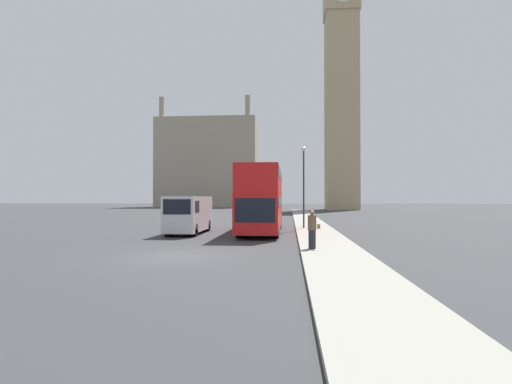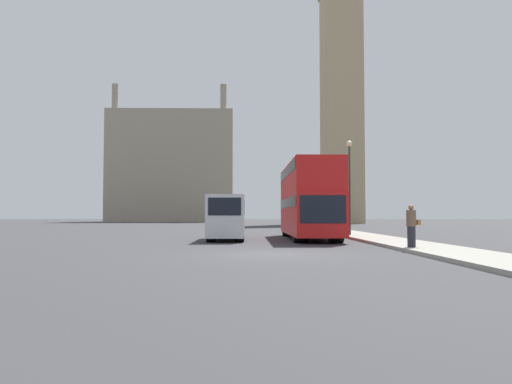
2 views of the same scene
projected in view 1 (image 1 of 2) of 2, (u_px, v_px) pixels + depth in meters
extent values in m
plane|color=#333335|center=(177.00, 256.00, 16.09)|extent=(300.00, 300.00, 0.00)
cube|color=gray|center=(336.00, 256.00, 15.56)|extent=(2.71, 120.00, 0.15)
cube|color=tan|center=(342.00, 112.00, 79.87)|extent=(6.31, 6.31, 38.95)
cube|color=#9E937F|center=(208.00, 163.00, 102.69)|extent=(25.29, 10.80, 22.48)
cylinder|color=#9E937F|center=(162.00, 107.00, 99.21)|extent=(1.30, 1.30, 4.95)
cylinder|color=#9E937F|center=(248.00, 105.00, 97.42)|extent=(1.30, 1.30, 4.95)
cube|color=red|center=(262.00, 212.00, 27.14)|extent=(2.51, 10.89, 2.24)
cube|color=red|center=(262.00, 182.00, 27.17)|extent=(2.51, 10.67, 1.79)
cube|color=black|center=(262.00, 202.00, 27.15)|extent=(2.55, 10.45, 0.55)
cube|color=black|center=(262.00, 175.00, 27.18)|extent=(2.55, 10.23, 0.55)
cube|color=black|center=(255.00, 210.00, 21.70)|extent=(2.21, 0.03, 1.34)
cylinder|color=black|center=(242.00, 229.00, 23.40)|extent=(0.70, 1.07, 1.07)
cylinder|color=black|center=(273.00, 229.00, 23.25)|extent=(0.70, 1.07, 1.07)
cylinder|color=black|center=(254.00, 221.00, 31.00)|extent=(0.70, 1.07, 1.07)
cylinder|color=black|center=(277.00, 221.00, 30.85)|extent=(0.70, 1.07, 1.07)
cube|color=silver|center=(189.00, 213.00, 26.33)|extent=(1.96, 5.79, 2.24)
cube|color=black|center=(177.00, 207.00, 23.44)|extent=(1.66, 0.02, 0.90)
cube|color=black|center=(181.00, 206.00, 24.46)|extent=(1.99, 1.04, 0.72)
cylinder|color=black|center=(169.00, 230.00, 24.42)|extent=(0.49, 0.80, 0.80)
cylinder|color=black|center=(193.00, 230.00, 24.29)|extent=(0.49, 0.80, 0.80)
cylinder|color=black|center=(186.00, 225.00, 28.34)|extent=(0.49, 0.80, 0.80)
cylinder|color=black|center=(206.00, 226.00, 28.22)|extent=(0.49, 0.80, 0.80)
cylinder|color=#23232D|center=(312.00, 239.00, 17.34)|extent=(0.32, 0.32, 0.81)
cylinder|color=brown|center=(312.00, 223.00, 17.35)|extent=(0.37, 0.37, 0.64)
sphere|color=#9E704C|center=(312.00, 213.00, 17.36)|extent=(0.22, 0.22, 0.22)
cube|color=olive|center=(319.00, 226.00, 17.33)|extent=(0.12, 0.24, 0.20)
cylinder|color=#2D332D|center=(304.00, 190.00, 29.30)|extent=(0.12, 0.12, 5.63)
sphere|color=beige|center=(304.00, 149.00, 29.34)|extent=(0.36, 0.36, 0.36)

